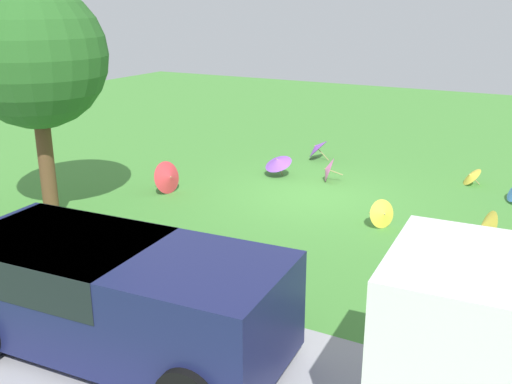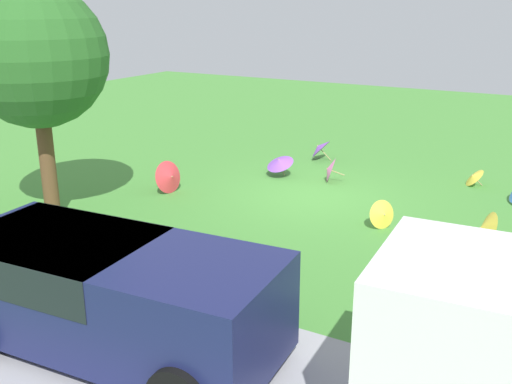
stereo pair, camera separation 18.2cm
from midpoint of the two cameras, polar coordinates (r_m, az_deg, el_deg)
ground at (r=14.57m, az=5.95°, el=-0.47°), size 40.00×40.00×0.00m
road_strip at (r=8.81m, az=-14.96°, el=-14.11°), size 40.00×3.65×0.01m
van_dark at (r=8.29m, az=-13.89°, el=-8.94°), size 4.72×2.39×1.53m
park_bench at (r=9.49m, az=22.83°, el=-9.33°), size 1.63×0.61×0.90m
shade_tree at (r=13.13m, az=-20.20°, el=12.19°), size 2.98×2.98×5.02m
parasol_purple_0 at (r=17.94m, az=6.44°, el=4.29°), size 0.74×0.81×0.69m
parasol_yellow_0 at (r=16.36m, az=20.62°, el=1.40°), size 0.65×0.71×0.48m
parasol_yellow_1 at (r=12.70m, az=12.61°, el=-2.15°), size 0.67×0.66×0.62m
parasol_purple_1 at (r=16.07m, az=2.61°, el=2.94°), size 0.94×0.94×0.65m
parasol_yellow_3 at (r=12.29m, az=21.64°, el=-3.37°), size 0.74×0.84×0.77m
parasol_pink_0 at (r=15.74m, az=7.42°, el=2.17°), size 0.66×0.74×0.67m
parasol_red_0 at (r=14.82m, az=-7.99°, el=1.46°), size 0.76×0.86×0.83m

